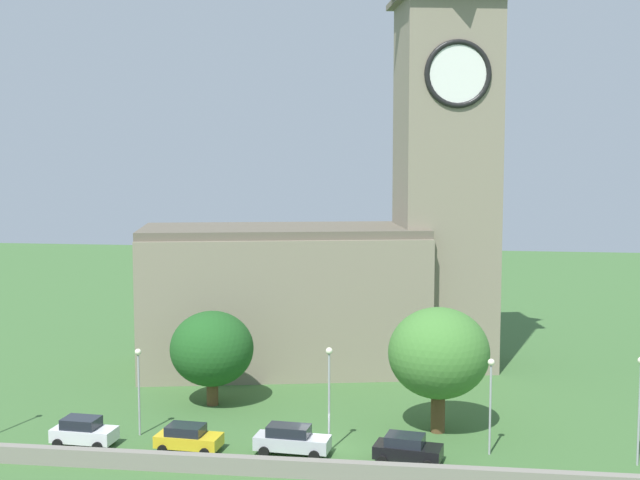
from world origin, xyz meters
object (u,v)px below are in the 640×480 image
object	(u,v)px
streetlamp_west_mid	(139,376)
car_yellow	(188,438)
streetlamp_central	(329,382)
car_black	(407,449)
tree_churchyard	(212,349)
streetlamp_east_mid	(491,390)
church	(352,238)
streetlamp_east_end	(640,393)
car_silver	(291,440)
car_white	(84,432)
tree_riverside_west	(439,353)

from	to	relation	value
streetlamp_west_mid	car_yellow	bearing A→B (deg)	-30.97
streetlamp_central	car_black	bearing A→B (deg)	-14.90
tree_churchyard	streetlamp_east_mid	bearing A→B (deg)	-21.73
church	streetlamp_west_mid	world-z (taller)	church
streetlamp_west_mid	streetlamp_east_end	distance (m)	32.30
car_silver	car_black	distance (m)	7.38
church	tree_churchyard	world-z (taller)	church
car_white	car_black	world-z (taller)	car_white
car_silver	tree_churchyard	distance (m)	12.94
streetlamp_east_end	tree_churchyard	xyz separation A→B (m)	(-29.18, 8.78, -0.21)
car_silver	streetlamp_east_end	world-z (taller)	streetlamp_east_end
car_white	streetlamp_central	bearing A→B (deg)	4.15
streetlamp_central	streetlamp_east_end	xyz separation A→B (m)	(19.12, 0.08, -0.00)
car_black	streetlamp_central	world-z (taller)	streetlamp_central
car_white	streetlamp_east_end	bearing A→B (deg)	2.02
church	car_white	world-z (taller)	church
streetlamp_central	streetlamp_east_end	world-z (taller)	streetlamp_central
car_yellow	streetlamp_west_mid	xyz separation A→B (m)	(-4.13, 2.48, 3.24)
car_yellow	streetlamp_west_mid	distance (m)	5.81
streetlamp_central	tree_riverside_west	distance (m)	8.48
car_black	tree_churchyard	world-z (taller)	tree_churchyard
car_yellow	car_black	world-z (taller)	car_black
streetlamp_west_mid	streetlamp_east_mid	xyz separation A→B (m)	(23.36, -0.56, 0.13)
tree_churchyard	car_black	bearing A→B (deg)	-34.00
streetlamp_east_end	church	bearing A→B (deg)	132.07
church	tree_churchyard	size ratio (longest dim) A/B	5.12
tree_riverside_west	car_yellow	bearing A→B (deg)	-159.65
streetlamp_central	streetlamp_east_mid	bearing A→B (deg)	4.36
streetlamp_central	tree_churchyard	size ratio (longest dim) A/B	0.94
car_white	tree_riverside_west	xyz separation A→B (m)	(23.01, 5.95, 4.57)
car_yellow	streetlamp_central	xyz separation A→B (m)	(9.03, 1.14, 3.71)
church	tree_churchyard	xyz separation A→B (m)	(-9.34, -13.20, -7.26)
church	streetlamp_east_mid	distance (m)	25.04
streetlamp_central	streetlamp_west_mid	bearing A→B (deg)	174.18
car_black	streetlamp_east_mid	distance (m)	6.49
tree_riverside_west	tree_churchyard	bearing A→B (deg)	166.53
streetlamp_east_end	tree_churchyard	size ratio (longest dim) A/B	0.94
car_black	streetlamp_west_mid	xyz separation A→B (m)	(-18.22, 2.69, 3.22)
car_white	car_yellow	xyz separation A→B (m)	(7.05, 0.03, -0.09)
church	tree_riverside_west	world-z (taller)	church
car_white	tree_riverside_west	size ratio (longest dim) A/B	0.49
streetlamp_west_mid	car_white	bearing A→B (deg)	-139.41
car_silver	streetlamp_east_end	distance (m)	21.74
car_silver	streetlamp_west_mid	distance (m)	11.52
church	tree_churchyard	distance (m)	17.73
streetlamp_west_mid	streetlamp_east_mid	bearing A→B (deg)	-1.38
church	streetlamp_west_mid	xyz separation A→B (m)	(-12.43, -20.72, -7.52)
car_yellow	church	bearing A→B (deg)	70.30
streetlamp_east_end	tree_riverside_west	xyz separation A→B (m)	(-12.18, 4.71, 0.95)
car_black	streetlamp_east_mid	size ratio (longest dim) A/B	0.71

